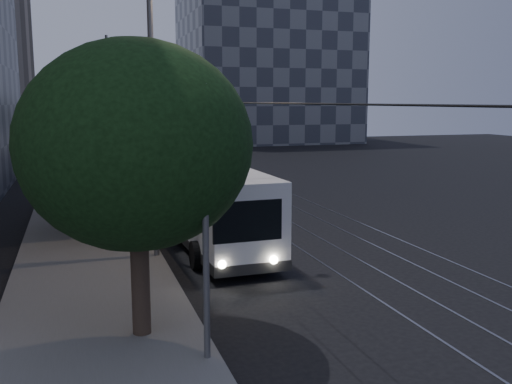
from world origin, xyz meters
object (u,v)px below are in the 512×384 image
Objects in this scene: streetlamp_far at (114,92)px; car_white_b at (126,168)px; pickup_silver at (157,189)px; car_white_a at (135,176)px; streetlamp_near at (164,71)px; car_white_c at (132,163)px; car_white_d at (134,155)px; trolleybus at (205,200)px.

car_white_b is at bearing -77.16° from streetlamp_far.
pickup_silver is at bearing -98.99° from car_white_b.
car_white_a is 19.39m from streetlamp_near.
pickup_silver is 12.67m from streetlamp_near.
car_white_c is 0.35× the size of streetlamp_near.
car_white_a is 0.34× the size of streetlamp_near.
pickup_silver is at bearing -106.49° from car_white_d.
car_white_b is at bearing -87.43° from car_white_c.
pickup_silver is 1.25× the size of car_white_b.
streetlamp_far is at bearing 76.42° from pickup_silver.
car_white_d is at bearing 108.71° from car_white_a.
pickup_silver is 11.94m from car_white_b.
car_white_b is (-0.20, 4.68, 0.05)m from car_white_a.
streetlamp_far reaches higher than car_white_b.
car_white_c is (0.13, 15.32, -0.19)m from pickup_silver.
trolleybus is at bearing 50.59° from streetlamp_near.
streetlamp_far is at bearing 92.90° from trolleybus.
trolleybus is 2.03× the size of pickup_silver.
streetlamp_far reaches higher than car_white_a.
car_white_c reaches higher than car_white_a.
streetlamp_far is at bearing -118.80° from car_white_d.
car_white_b is 3.49m from car_white_c.
pickup_silver is 0.54× the size of streetlamp_near.
streetlamp_near reaches higher than car_white_a.
car_white_b is 23.86m from streetlamp_near.
car_white_b is 1.11× the size of car_white_d.
car_white_c is at bearing 64.22° from car_white_b.
trolleybus is 8.97m from pickup_silver.
car_white_a is at bearing 75.54° from pickup_silver.
trolleybus is 16.22m from car_white_a.
pickup_silver reaches higher than car_white_d.
trolleybus is 3.10× the size of car_white_c.
trolleybus is 1.09× the size of streetlamp_near.
trolleybus is 1.17× the size of streetlamp_far.
trolleybus is 5.81m from streetlamp_near.
car_white_b is 1.22× the size of car_white_c.
car_white_d is (0.78, 6.63, 0.09)m from car_white_c.
trolleybus reaches higher than car_white_a.
trolleybus is at bearing -85.31° from streetlamp_far.
car_white_a is at bearing -109.55° from car_white_d.
car_white_c is 27.20m from streetlamp_near.
car_white_b is at bearing 92.06° from trolleybus.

